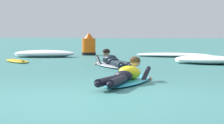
{
  "coord_description": "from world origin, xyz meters",
  "views": [
    {
      "loc": [
        1.3,
        -6.68,
        0.98
      ],
      "look_at": [
        -0.41,
        4.36,
        0.26
      ],
      "focal_mm": 74.82,
      "sensor_mm": 36.0,
      "label": 1
    }
  ],
  "objects_px": {
    "surfer_near": "(127,77)",
    "channel_marker_buoy": "(89,46)",
    "surfer_far": "(111,62)",
    "drifting_surfboard": "(17,61)"
  },
  "relations": [
    {
      "from": "surfer_far",
      "to": "drifting_surfboard",
      "type": "distance_m",
      "value": 3.74
    },
    {
      "from": "surfer_far",
      "to": "surfer_near",
      "type": "bearing_deg",
      "value": -77.12
    },
    {
      "from": "surfer_near",
      "to": "channel_marker_buoy",
      "type": "bearing_deg",
      "value": 105.41
    },
    {
      "from": "drifting_surfboard",
      "to": "channel_marker_buoy",
      "type": "xyz_separation_m",
      "value": [
        1.41,
        4.76,
        0.34
      ]
    },
    {
      "from": "drifting_surfboard",
      "to": "channel_marker_buoy",
      "type": "distance_m",
      "value": 4.98
    },
    {
      "from": "surfer_near",
      "to": "surfer_far",
      "type": "relative_size",
      "value": 1.05
    },
    {
      "from": "surfer_near",
      "to": "channel_marker_buoy",
      "type": "xyz_separation_m",
      "value": [
        -2.92,
        10.61,
        0.24
      ]
    },
    {
      "from": "channel_marker_buoy",
      "to": "surfer_far",
      "type": "bearing_deg",
      "value": -72.95
    },
    {
      "from": "surfer_near",
      "to": "surfer_far",
      "type": "bearing_deg",
      "value": 102.88
    },
    {
      "from": "surfer_far",
      "to": "drifting_surfboard",
      "type": "bearing_deg",
      "value": 154.29
    }
  ]
}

